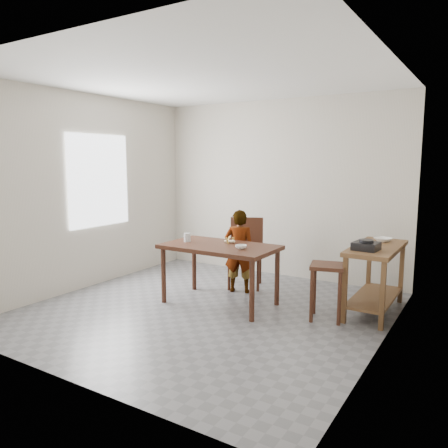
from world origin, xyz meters
The scene contains 17 objects.
floor centered at (0.00, 0.00, -0.02)m, with size 4.00×4.00×0.04m, color slate.
ceiling centered at (0.00, 0.00, 2.72)m, with size 4.00×4.00×0.04m, color white.
wall_back centered at (0.00, 2.02, 1.35)m, with size 4.00×0.04×2.70m, color beige.
wall_front centered at (0.00, -2.02, 1.35)m, with size 4.00×0.04×2.70m, color beige.
wall_left centered at (-2.02, 0.00, 1.35)m, with size 0.04×4.00×2.70m, color beige.
wall_right centered at (2.02, 0.00, 1.35)m, with size 0.04×4.00×2.70m, color beige.
window_pane centered at (-1.97, 0.20, 1.50)m, with size 0.02×1.10×1.30m, color white.
dining_table centered at (0.00, 0.30, 0.38)m, with size 1.40×0.80×0.75m, color #3F2014, non-canonical shape.
prep_counter centered at (1.72, 1.00, 0.40)m, with size 0.50×1.20×0.80m, color brown, non-canonical shape.
child centered at (-0.04, 0.86, 0.57)m, with size 0.41×0.27×1.13m, color white.
dining_chair centered at (-0.09, 1.12, 0.49)m, with size 0.47×0.47×0.97m, color #3F2014, non-canonical shape.
stool centered at (1.31, 0.47, 0.32)m, with size 0.36×0.36×0.64m, color #3F2014, non-canonical shape.
glass_tumbler centered at (-0.48, 0.28, 0.80)m, with size 0.09×0.09×0.11m, color silver.
small_bowl centered at (0.34, 0.24, 0.77)m, with size 0.14×0.14×0.04m, color white.
banana centered at (0.04, 0.47, 0.78)m, with size 0.16×0.11×0.06m, color #E3C647, non-canonical shape.
serving_bowl centered at (1.72, 1.32, 0.83)m, with size 0.20×0.20×0.05m, color white.
gas_burner centered at (1.67, 0.70, 0.84)m, with size 0.26×0.26×0.09m, color black.
Camera 1 is at (2.83, -4.17, 1.78)m, focal length 35.00 mm.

